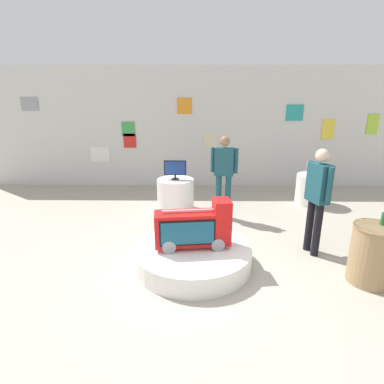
{
  "coord_description": "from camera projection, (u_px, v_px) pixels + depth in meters",
  "views": [
    {
      "loc": [
        -0.06,
        -3.71,
        2.41
      ],
      "look_at": [
        -0.15,
        1.31,
        0.87
      ],
      "focal_mm": 28.28,
      "sensor_mm": 36.0,
      "label": 1
    }
  ],
  "objects": [
    {
      "name": "novelty_firetruck_tv",
      "position": [
        194.0,
        228.0,
        4.44
      ],
      "size": [
        1.14,
        0.49,
        0.72
      ],
      "color": "gray",
      "rests_on": "main_display_pedestal"
    },
    {
      "name": "bottle_on_side_table",
      "position": [
        384.0,
        219.0,
        3.98
      ],
      "size": [
        0.07,
        0.07,
        0.22
      ],
      "color": "#195926",
      "rests_on": "side_table_round"
    },
    {
      "name": "shopper_browsing_rear",
      "position": [
        317.0,
        194.0,
        4.7
      ],
      "size": [
        0.29,
        0.54,
        1.71
      ],
      "color": "black",
      "rests_on": "ground"
    },
    {
      "name": "main_display_pedestal",
      "position": [
        192.0,
        256.0,
        4.58
      ],
      "size": [
        1.77,
        1.77,
        0.3
      ],
      "primitive_type": "cylinder",
      "color": "white",
      "rests_on": "ground"
    },
    {
      "name": "back_wall_display",
      "position": [
        199.0,
        128.0,
        8.45
      ],
      "size": [
        12.57,
        0.13,
        3.29
      ],
      "color": "silver",
      "rests_on": "ground"
    },
    {
      "name": "display_pedestal_center_rear",
      "position": [
        312.0,
        189.0,
        7.22
      ],
      "size": [
        0.75,
        0.75,
        0.72
      ],
      "primitive_type": "cylinder",
      "color": "white",
      "rests_on": "ground"
    },
    {
      "name": "display_pedestal_left_rear",
      "position": [
        176.0,
        195.0,
        6.83
      ],
      "size": [
        0.82,
        0.82,
        0.72
      ],
      "primitive_type": "cylinder",
      "color": "white",
      "rests_on": "ground"
    },
    {
      "name": "ground_plane",
      "position": [
        201.0,
        279.0,
        4.25
      ],
      "size": [
        30.0,
        30.0,
        0.0
      ],
      "primitive_type": "plane",
      "color": "#A8A091"
    },
    {
      "name": "tv_on_left_rear",
      "position": [
        175.0,
        169.0,
        6.65
      ],
      "size": [
        0.49,
        0.16,
        0.42
      ],
      "color": "black",
      "rests_on": "display_pedestal_left_rear"
    },
    {
      "name": "tv_on_center_rear",
      "position": [
        315.0,
        168.0,
        7.06
      ],
      "size": [
        0.36,
        0.16,
        0.31
      ],
      "color": "black",
      "rests_on": "display_pedestal_center_rear"
    },
    {
      "name": "shopper_browsing_near_truck",
      "position": [
        224.0,
        171.0,
        6.19
      ],
      "size": [
        0.55,
        0.28,
        1.72
      ],
      "color": "#194751",
      "rests_on": "ground"
    },
    {
      "name": "side_table_round",
      "position": [
        373.0,
        254.0,
        4.07
      ],
      "size": [
        0.61,
        0.61,
        0.82
      ],
      "color": "#9E7F56",
      "rests_on": "ground"
    }
  ]
}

